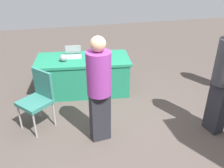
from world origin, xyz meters
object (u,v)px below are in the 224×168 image
Objects in this scene: chair_tucked_right at (38,97)px; scissors_red at (103,55)px; person_attendee_standing at (99,86)px; laptop_silver at (73,55)px; table_foreground at (84,75)px; yarn_ball at (63,58)px.

scissors_red is at bearing -89.66° from chair_tucked_right.
person_attendee_standing reaches higher than laptop_silver.
chair_tucked_right reaches higher than table_foreground.
yarn_ball is at bearing -40.15° from scissors_red.
table_foreground is 2.05× the size of chair_tucked_right.
table_foreground is 0.58m from yarn_ball.
person_attendee_standing is at bearing 104.83° from yarn_ball.
laptop_silver is 2.54× the size of yarn_ball.
chair_tucked_right is at bearing 66.57° from laptop_silver.
laptop_silver is 0.61m from scissors_red.
yarn_ball is at bearing -67.03° from chair_tucked_right.
person_attendee_standing is at bearing -161.60° from chair_tucked_right.
scissors_red is (-0.44, -0.08, 0.36)m from table_foreground.
laptop_silver is 0.31m from yarn_ball.
chair_tucked_right is 1.36m from laptop_silver.
table_foreground is at bearing 146.47° from laptop_silver.
laptop_silver reaches higher than table_foreground.
chair_tucked_right is 5.25× the size of scissors_red.
laptop_silver is (-0.69, -1.15, 0.23)m from chair_tucked_right.
scissors_red is at bearing -178.96° from laptop_silver.
table_foreground is at bearing -95.38° from person_attendee_standing.
yarn_ball is (-0.49, -0.93, 0.26)m from chair_tucked_right.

